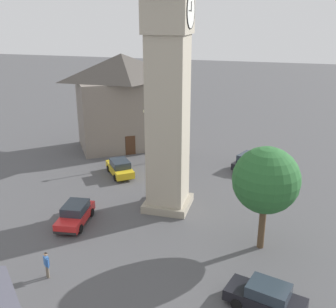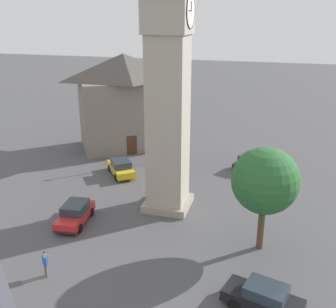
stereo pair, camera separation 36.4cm
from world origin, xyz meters
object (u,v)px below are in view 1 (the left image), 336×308
object	(u,v)px
car_blue_kerb	(266,297)
car_silver_kerb	(120,168)
tree	(266,180)
car_red_corner	(249,161)
lamp_post	(145,129)
clock_tower	(168,26)
car_white_side	(75,214)
pedestrian	(46,263)
building_terrace_right	(123,101)

from	to	relation	value
car_blue_kerb	car_silver_kerb	distance (m)	20.68
car_silver_kerb	tree	size ratio (longest dim) A/B	0.61
car_red_corner	lamp_post	world-z (taller)	lamp_post
clock_tower	tree	world-z (taller)	clock_tower
car_silver_kerb	car_red_corner	distance (m)	12.72
car_white_side	clock_tower	bearing A→B (deg)	126.64
pedestrian	car_blue_kerb	bearing A→B (deg)	92.92
car_silver_kerb	car_red_corner	xyz separation A→B (m)	(-4.98, 11.71, 0.00)
pedestrian	lamp_post	xyz separation A→B (m)	(-19.23, -0.26, 2.74)
car_white_side	building_terrace_right	world-z (taller)	building_terrace_right
car_silver_kerb	lamp_post	world-z (taller)	lamp_post
clock_tower	lamp_post	distance (m)	14.11
car_white_side	lamp_post	distance (m)	13.40
car_blue_kerb	car_white_side	world-z (taller)	same
tree	car_silver_kerb	bearing A→B (deg)	-123.85
car_blue_kerb	pedestrian	distance (m)	12.50
clock_tower	car_red_corner	size ratio (longest dim) A/B	5.30
lamp_post	car_white_side	bearing A→B (deg)	-5.09
pedestrian	lamp_post	size ratio (longest dim) A/B	0.30
clock_tower	car_blue_kerb	distance (m)	18.30
car_blue_kerb	building_terrace_right	bearing A→B (deg)	-144.11
clock_tower	building_terrace_right	bearing A→B (deg)	-146.43
car_red_corner	pedestrian	distance (m)	22.99
car_blue_kerb	car_red_corner	xyz separation A→B (m)	(-20.05, -2.45, 0.00)
car_red_corner	car_white_side	distance (m)	18.44
car_red_corner	tree	size ratio (longest dim) A/B	0.64
pedestrian	clock_tower	bearing A→B (deg)	157.16
pedestrian	tree	size ratio (longest dim) A/B	0.24
car_silver_kerb	car_white_side	world-z (taller)	same
car_red_corner	pedestrian	bearing A→B (deg)	-25.86
car_blue_kerb	lamp_post	world-z (taller)	lamp_post
car_white_side	pedestrian	bearing A→B (deg)	12.85
car_silver_kerb	car_white_side	distance (m)	9.49
pedestrian	car_white_side	bearing A→B (deg)	-167.15
car_blue_kerb	lamp_post	xyz separation A→B (m)	(-18.60, -12.74, 2.98)
car_red_corner	lamp_post	distance (m)	10.81
car_silver_kerb	pedestrian	distance (m)	15.80
clock_tower	car_white_side	size ratio (longest dim) A/B	5.49
car_red_corner	building_terrace_right	xyz separation A→B (m)	(-3.37, -14.49, 4.59)
tree	car_red_corner	bearing A→B (deg)	-172.33
car_white_side	building_terrace_right	distance (m)	18.66
car_blue_kerb	building_terrace_right	distance (m)	29.26
lamp_post	pedestrian	bearing A→B (deg)	0.78
car_blue_kerb	pedestrian	world-z (taller)	pedestrian
car_white_side	pedestrian	size ratio (longest dim) A/B	2.54
car_silver_kerb	building_terrace_right	size ratio (longest dim) A/B	0.36
car_red_corner	tree	bearing A→B (deg)	7.67
lamp_post	car_red_corner	bearing A→B (deg)	98.03
clock_tower	car_silver_kerb	world-z (taller)	clock_tower
tree	lamp_post	world-z (taller)	tree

